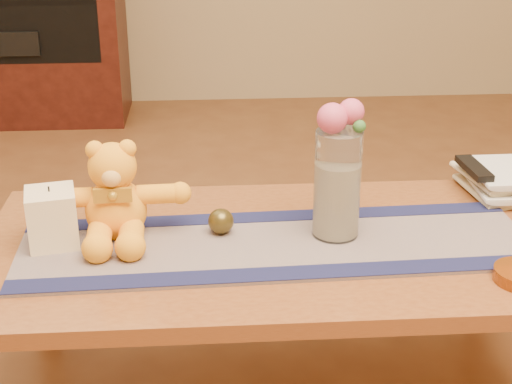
{
  "coord_description": "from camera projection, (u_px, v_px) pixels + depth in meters",
  "views": [
    {
      "loc": [
        -0.16,
        -1.57,
        1.26
      ],
      "look_at": [
        -0.05,
        0.0,
        0.58
      ],
      "focal_mm": 52.28,
      "sensor_mm": 36.0,
      "label": 1
    }
  ],
  "objects": [
    {
      "name": "coffee_table_top",
      "position": [
        277.0,
        249.0,
        1.78
      ],
      "size": [
        1.4,
        0.7,
        0.04
      ],
      "primitive_type": "cube",
      "color": "brown",
      "rests_on": "floor"
    },
    {
      "name": "table_leg_bl",
      "position": [
        40.0,
        279.0,
        2.1
      ],
      "size": [
        0.07,
        0.07,
        0.41
      ],
      "primitive_type": "cylinder",
      "color": "brown",
      "rests_on": "floor"
    },
    {
      "name": "table_leg_br",
      "position": [
        484.0,
        264.0,
        2.18
      ],
      "size": [
        0.07,
        0.07,
        0.41
      ],
      "primitive_type": "cylinder",
      "color": "brown",
      "rests_on": "floor"
    },
    {
      "name": "persian_runner",
      "position": [
        277.0,
        245.0,
        1.75
      ],
      "size": [
        1.21,
        0.39,
        0.01
      ],
      "primitive_type": "cube",
      "rotation": [
        0.0,
        0.0,
        0.03
      ],
      "color": "#182044",
      "rests_on": "coffee_table_top"
    },
    {
      "name": "runner_border_near",
      "position": [
        285.0,
        273.0,
        1.61
      ],
      "size": [
        1.2,
        0.1,
        0.0
      ],
      "primitive_type": "cube",
      "rotation": [
        0.0,
        0.0,
        0.03
      ],
      "color": "#14173E",
      "rests_on": "persian_runner"
    },
    {
      "name": "runner_border_far",
      "position": [
        270.0,
        216.0,
        1.88
      ],
      "size": [
        1.2,
        0.1,
        0.0
      ],
      "primitive_type": "cube",
      "rotation": [
        0.0,
        0.0,
        0.03
      ],
      "color": "#14173E",
      "rests_on": "persian_runner"
    },
    {
      "name": "teddy_bear",
      "position": [
        115.0,
        191.0,
        1.75
      ],
      "size": [
        0.34,
        0.29,
        0.22
      ],
      "primitive_type": null,
      "rotation": [
        0.0,
        0.0,
        0.04
      ],
      "color": "#FFA220",
      "rests_on": "persian_runner"
    },
    {
      "name": "pillar_candle",
      "position": [
        52.0,
        218.0,
        1.72
      ],
      "size": [
        0.13,
        0.13,
        0.13
      ],
      "primitive_type": "cube",
      "rotation": [
        0.0,
        0.0,
        0.2
      ],
      "color": "beige",
      "rests_on": "persian_runner"
    },
    {
      "name": "candle_wick",
      "position": [
        49.0,
        189.0,
        1.69
      ],
      "size": [
        0.0,
        0.0,
        0.01
      ],
      "primitive_type": "cylinder",
      "rotation": [
        0.0,
        0.0,
        0.2
      ],
      "color": "black",
      "rests_on": "pillar_candle"
    },
    {
      "name": "glass_vase",
      "position": [
        337.0,
        184.0,
        1.74
      ],
      "size": [
        0.11,
        0.11,
        0.26
      ],
      "primitive_type": "cylinder",
      "color": "silver",
      "rests_on": "persian_runner"
    },
    {
      "name": "potpourri_fill",
      "position": [
        337.0,
        200.0,
        1.76
      ],
      "size": [
        0.09,
        0.09,
        0.18
      ],
      "primitive_type": "cylinder",
      "color": "beige",
      "rests_on": "glass_vase"
    },
    {
      "name": "rose_left",
      "position": [
        332.0,
        118.0,
        1.66
      ],
      "size": [
        0.07,
        0.07,
        0.07
      ],
      "primitive_type": "sphere",
      "color": "#CF496F",
      "rests_on": "glass_vase"
    },
    {
      "name": "rose_right",
      "position": [
        351.0,
        112.0,
        1.68
      ],
      "size": [
        0.06,
        0.06,
        0.06
      ],
      "primitive_type": "sphere",
      "color": "#CF496F",
      "rests_on": "glass_vase"
    },
    {
      "name": "blue_flower_back",
      "position": [
        342.0,
        115.0,
        1.71
      ],
      "size": [
        0.04,
        0.04,
        0.04
      ],
      "primitive_type": "sphere",
      "color": "#5352B3",
      "rests_on": "glass_vase"
    },
    {
      "name": "blue_flower_side",
      "position": [
        326.0,
        121.0,
        1.7
      ],
      "size": [
        0.04,
        0.04,
        0.04
      ],
      "primitive_type": "sphere",
      "color": "#5352B3",
      "rests_on": "glass_vase"
    },
    {
      "name": "leaf_sprig",
      "position": [
        359.0,
        126.0,
        1.67
      ],
      "size": [
        0.03,
        0.03,
        0.03
      ],
      "primitive_type": "sphere",
      "color": "#33662D",
      "rests_on": "glass_vase"
    },
    {
      "name": "bronze_ball",
      "position": [
        221.0,
        221.0,
        1.78
      ],
      "size": [
        0.07,
        0.07,
        0.06
      ],
      "primitive_type": "sphere",
      "rotation": [
        0.0,
        0.0,
        -0.12
      ],
      "color": "#443916",
      "rests_on": "persian_runner"
    },
    {
      "name": "book_bottom",
      "position": [
        469.0,
        192.0,
        2.02
      ],
      "size": [
        0.19,
        0.24,
        0.02
      ],
      "primitive_type": "imported",
      "rotation": [
        0.0,
        0.0,
        0.12
      ],
      "color": "beige",
      "rests_on": "coffee_table_top"
    },
    {
      "name": "book_lower",
      "position": [
        472.0,
        186.0,
        2.01
      ],
      "size": [
        0.17,
        0.23,
        0.02
      ],
      "primitive_type": "imported",
      "rotation": [
        0.0,
        0.0,
        -0.02
      ],
      "color": "beige",
      "rests_on": "book_bottom"
    },
    {
      "name": "book_upper",
      "position": [
        468.0,
        179.0,
        2.0
      ],
      "size": [
        0.2,
        0.25,
        0.02
      ],
      "primitive_type": "imported",
      "rotation": [
        0.0,
        0.0,
        0.17
      ],
      "color": "beige",
      "rests_on": "book_lower"
    },
    {
      "name": "book_top",
      "position": [
        473.0,
        173.0,
        1.99
      ],
      "size": [
        0.17,
        0.23,
        0.02
      ],
      "primitive_type": "imported",
      "rotation": [
        0.0,
        0.0,
        0.01
      ],
      "color": "beige",
      "rests_on": "book_upper"
    },
    {
      "name": "tv_remote",
      "position": [
        474.0,
        168.0,
        1.98
      ],
      "size": [
        0.05,
        0.16,
        0.02
      ],
      "primitive_type": "cube",
      "rotation": [
        0.0,
        0.0,
        0.06
      ],
      "color": "black",
      "rests_on": "book_top"
    },
    {
      "name": "media_cabinet",
      "position": [
        7.0,
        17.0,
        3.93
      ],
      "size": [
        1.2,
        0.5,
        1.1
      ],
      "primitive_type": "cube",
      "color": "black",
      "rests_on": "floor"
    },
    {
      "name": "stereo_lower",
      "position": [
        3.0,
        39.0,
        3.84
      ],
      "size": [
        0.42,
        0.28,
        0.12
      ],
      "primitive_type": "cube",
      "color": "black",
      "rests_on": "media_cabinet"
    }
  ]
}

